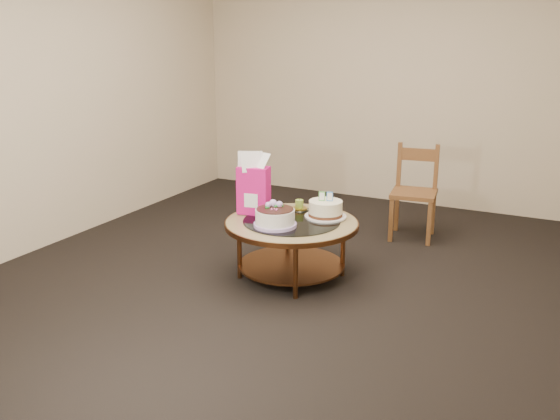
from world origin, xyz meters
The scene contains 8 objects.
ground centered at (0.00, 0.00, 0.00)m, with size 5.00×5.00×0.00m, color black.
room_walls centered at (0.00, 0.00, 1.54)m, with size 4.52×5.02×2.61m.
coffee_table centered at (0.00, 0.00, 0.38)m, with size 1.02×1.02×0.46m.
decorated_cake centered at (-0.05, -0.18, 0.52)m, with size 0.32×0.32×0.19m.
cream_cake centered at (0.20, 0.20, 0.52)m, with size 0.32×0.32×0.20m.
gift_bag centered at (-0.35, 0.04, 0.70)m, with size 0.26×0.21×0.48m.
pillar_candle centered at (-0.06, 0.27, 0.49)m, with size 0.13×0.13×0.10m.
dining_chair centered at (0.58, 1.37, 0.43)m, with size 0.44×0.44×0.85m.
Camera 1 is at (1.95, -4.07, 1.89)m, focal length 40.00 mm.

